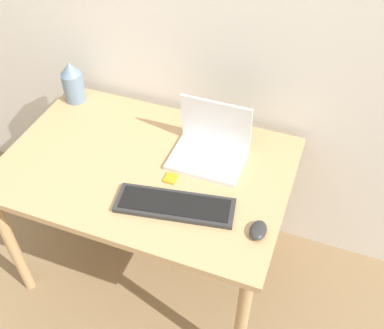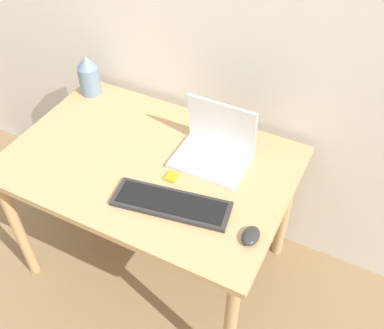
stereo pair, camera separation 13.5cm
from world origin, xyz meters
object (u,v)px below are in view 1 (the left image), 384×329
(mp3_player, at_px, (171,178))
(keyboard, at_px, (175,205))
(laptop, at_px, (210,146))
(mouse, at_px, (258,230))
(vase, at_px, (73,82))

(mp3_player, bearing_deg, keyboard, -61.21)
(keyboard, distance_m, mp3_player, 0.15)
(laptop, distance_m, mouse, 0.43)
(keyboard, xyz_separation_m, mp3_player, (-0.07, 0.13, -0.01))
(keyboard, height_order, mp3_player, keyboard)
(laptop, height_order, mouse, laptop)
(keyboard, bearing_deg, mp3_player, 118.79)
(mouse, xyz_separation_m, mp3_player, (-0.39, 0.14, -0.01))
(mouse, xyz_separation_m, vase, (-1.02, 0.47, 0.08))
(laptop, relative_size, keyboard, 0.64)
(vase, bearing_deg, mouse, -24.84)
(vase, distance_m, mp3_player, 0.72)
(vase, height_order, mp3_player, vase)
(mouse, height_order, vase, vase)
(mouse, relative_size, mp3_player, 1.71)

